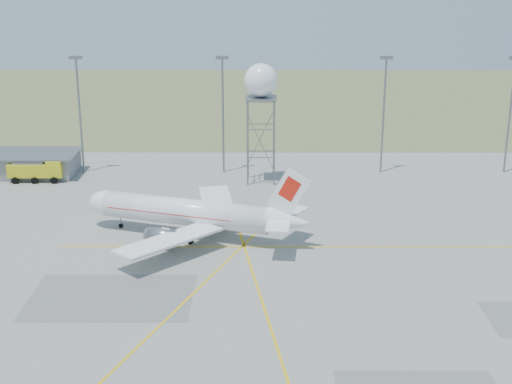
{
  "coord_description": "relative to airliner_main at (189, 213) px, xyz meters",
  "views": [
    {
      "loc": [
        -3.73,
        -56.48,
        34.57
      ],
      "look_at": [
        -4.13,
        40.0,
        4.34
      ],
      "focal_mm": 50.0,
      "sensor_mm": 36.0,
      "label": 1
    }
  ],
  "objects": [
    {
      "name": "fire_truck",
      "position": [
        -28.24,
        26.21,
        -1.56
      ],
      "size": [
        9.23,
        3.81,
        3.67
      ],
      "rotation": [
        0.0,
        0.0,
        0.02
      ],
      "color": "yellow",
      "rests_on": "ground"
    },
    {
      "name": "radar_tower",
      "position": [
        9.71,
        26.3,
        7.88
      ],
      "size": [
        5.51,
        5.51,
        19.96
      ],
      "color": "slate",
      "rests_on": "ground"
    },
    {
      "name": "mast_c",
      "position": [
        31.11,
        32.21,
        8.75
      ],
      "size": [
        2.2,
        0.5,
        20.5
      ],
      "color": "slate",
      "rests_on": "ground"
    },
    {
      "name": "mast_b",
      "position": [
        3.11,
        32.21,
        8.75
      ],
      "size": [
        2.2,
        0.5,
        20.5
      ],
      "color": "slate",
      "rests_on": "ground"
    },
    {
      "name": "airliner_main",
      "position": [
        0.0,
        0.0,
        0.0
      ],
      "size": [
        31.17,
        29.43,
        10.84
      ],
      "rotation": [
        0.0,
        0.0,
        2.82
      ],
      "color": "white",
      "rests_on": "ground"
    },
    {
      "name": "mast_a",
      "position": [
        -21.89,
        32.21,
        8.75
      ],
      "size": [
        2.2,
        0.5,
        20.5
      ],
      "color": "slate",
      "rests_on": "ground"
    },
    {
      "name": "grass_strip",
      "position": [
        13.11,
        106.21,
        -3.31
      ],
      "size": [
        400.0,
        120.0,
        0.03
      ],
      "primitive_type": "cube",
      "color": "#566839",
      "rests_on": "ground"
    },
    {
      "name": "building_grey",
      "position": [
        -31.89,
        30.21,
        -1.35
      ],
      "size": [
        19.0,
        10.0,
        3.9
      ],
      "color": "gray",
      "rests_on": "ground"
    },
    {
      "name": "ground",
      "position": [
        13.11,
        -33.79,
        -3.32
      ],
      "size": [
        400.0,
        400.0,
        0.0
      ],
      "primitive_type": "plane",
      "color": "gray",
      "rests_on": "ground"
    },
    {
      "name": "mast_d",
      "position": [
        53.11,
        32.21,
        8.75
      ],
      "size": [
        2.2,
        0.5,
        20.5
      ],
      "color": "slate",
      "rests_on": "ground"
    }
  ]
}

